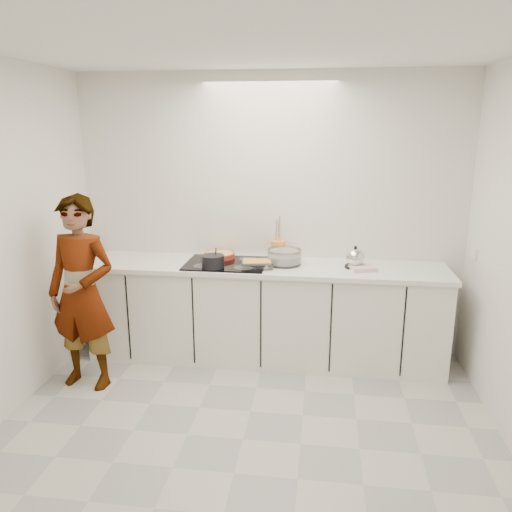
# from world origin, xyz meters

# --- Properties ---
(floor) EXTENTS (3.60, 3.20, 0.00)m
(floor) POSITION_xyz_m (0.00, 0.00, 0.00)
(floor) COLOR beige
(floor) RESTS_ON ground
(ceiling) EXTENTS (3.60, 3.20, 0.00)m
(ceiling) POSITION_xyz_m (0.00, 0.00, 2.60)
(ceiling) COLOR white
(ceiling) RESTS_ON wall_back
(wall_back) EXTENTS (3.60, 0.00, 2.60)m
(wall_back) POSITION_xyz_m (0.00, 1.60, 1.30)
(wall_back) COLOR silver
(wall_back) RESTS_ON ground
(wall_front) EXTENTS (3.60, 0.00, 2.60)m
(wall_front) POSITION_xyz_m (0.00, -1.60, 1.30)
(wall_front) COLOR silver
(wall_front) RESTS_ON ground
(base_cabinets) EXTENTS (3.20, 0.58, 0.87)m
(base_cabinets) POSITION_xyz_m (0.00, 1.28, 0.43)
(base_cabinets) COLOR white
(base_cabinets) RESTS_ON floor
(countertop) EXTENTS (3.24, 0.64, 0.04)m
(countertop) POSITION_xyz_m (0.00, 1.28, 0.89)
(countertop) COLOR white
(countertop) RESTS_ON base_cabinets
(hob) EXTENTS (0.72, 0.54, 0.01)m
(hob) POSITION_xyz_m (-0.35, 1.26, 0.92)
(hob) COLOR black
(hob) RESTS_ON countertop
(tart_dish) EXTENTS (0.33, 0.33, 0.05)m
(tart_dish) POSITION_xyz_m (-0.45, 1.42, 0.95)
(tart_dish) COLOR #B1341D
(tart_dish) RESTS_ON hob
(saucepan) EXTENTS (0.21, 0.21, 0.19)m
(saucepan) POSITION_xyz_m (-0.43, 1.09, 0.98)
(saucepan) COLOR black
(saucepan) RESTS_ON hob
(baking_dish) EXTENTS (0.30, 0.24, 0.05)m
(baking_dish) POSITION_xyz_m (-0.06, 1.17, 0.95)
(baking_dish) COLOR silver
(baking_dish) RESTS_ON hob
(mixing_bowl) EXTENTS (0.32, 0.32, 0.14)m
(mixing_bowl) POSITION_xyz_m (0.17, 1.32, 0.98)
(mixing_bowl) COLOR silver
(mixing_bowl) RESTS_ON countertop
(tea_towel) EXTENTS (0.25, 0.22, 0.04)m
(tea_towel) POSITION_xyz_m (0.86, 1.22, 0.93)
(tea_towel) COLOR white
(tea_towel) RESTS_ON countertop
(kettle) EXTENTS (0.18, 0.18, 0.20)m
(kettle) POSITION_xyz_m (0.79, 1.29, 0.99)
(kettle) COLOR black
(kettle) RESTS_ON countertop
(utensil_crock) EXTENTS (0.18, 0.18, 0.17)m
(utensil_crock) POSITION_xyz_m (0.10, 1.53, 0.99)
(utensil_crock) COLOR #FE9238
(utensil_crock) RESTS_ON countertop
(cook) EXTENTS (0.63, 0.45, 1.61)m
(cook) POSITION_xyz_m (-1.42, 0.61, 0.80)
(cook) COLOR white
(cook) RESTS_ON floor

